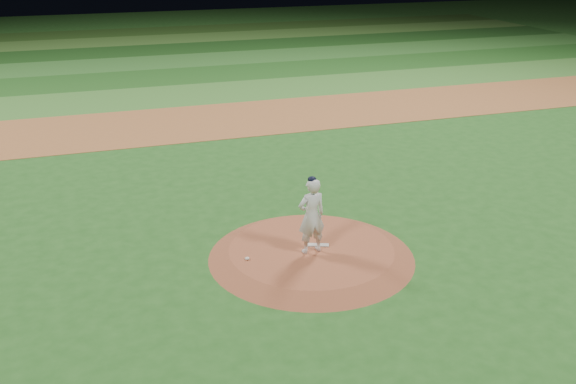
{
  "coord_description": "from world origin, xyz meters",
  "views": [
    {
      "loc": [
        -5.34,
        -14.32,
        8.04
      ],
      "look_at": [
        0.0,
        2.0,
        1.1
      ],
      "focal_mm": 40.0,
      "sensor_mm": 36.0,
      "label": 1
    }
  ],
  "objects_px": {
    "pitchers_mound": "(311,252)",
    "pitching_rubber": "(317,245)",
    "pitcher_on_mound": "(311,216)",
    "rosin_bag": "(247,258)"
  },
  "relations": [
    {
      "from": "pitchers_mound",
      "to": "pitcher_on_mound",
      "type": "relative_size",
      "value": 2.6
    },
    {
      "from": "pitchers_mound",
      "to": "pitcher_on_mound",
      "type": "bearing_deg",
      "value": -113.03
    },
    {
      "from": "pitchers_mound",
      "to": "pitcher_on_mound",
      "type": "distance_m",
      "value": 1.18
    },
    {
      "from": "pitchers_mound",
      "to": "rosin_bag",
      "type": "distance_m",
      "value": 1.8
    },
    {
      "from": "pitching_rubber",
      "to": "pitchers_mound",
      "type": "bearing_deg",
      "value": -130.5
    },
    {
      "from": "pitching_rubber",
      "to": "pitcher_on_mound",
      "type": "bearing_deg",
      "value": -112.65
    },
    {
      "from": "rosin_bag",
      "to": "pitcher_on_mound",
      "type": "relative_size",
      "value": 0.06
    },
    {
      "from": "pitching_rubber",
      "to": "rosin_bag",
      "type": "relative_size",
      "value": 5.29
    },
    {
      "from": "pitching_rubber",
      "to": "rosin_bag",
      "type": "bearing_deg",
      "value": -153.4
    },
    {
      "from": "pitchers_mound",
      "to": "pitching_rubber",
      "type": "xyz_separation_m",
      "value": [
        0.19,
        0.11,
        0.14
      ]
    }
  ]
}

